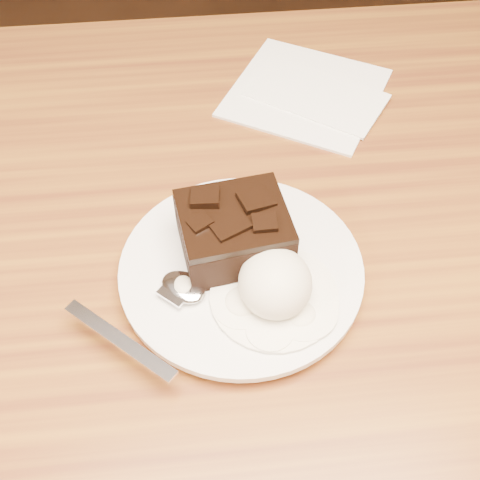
{
  "coord_description": "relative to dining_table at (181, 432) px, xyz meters",
  "views": [
    {
      "loc": [
        0.05,
        -0.32,
        1.18
      ],
      "look_at": [
        0.08,
        -0.01,
        0.79
      ],
      "focal_mm": 45.38,
      "sensor_mm": 36.0,
      "label": 1
    }
  ],
  "objects": [
    {
      "name": "dining_table",
      "position": [
        0.0,
        0.0,
        0.0
      ],
      "size": [
        1.2,
        0.8,
        0.75
      ],
      "primitive_type": null,
      "color": "#5C2E16",
      "rests_on": "floor"
    },
    {
      "name": "plate",
      "position": [
        0.08,
        -0.02,
        0.38
      ],
      "size": [
        0.21,
        0.21,
        0.02
      ],
      "primitive_type": "cylinder",
      "color": "white",
      "rests_on": "dining_table"
    },
    {
      "name": "brownie",
      "position": [
        0.08,
        0.0,
        0.41
      ],
      "size": [
        0.1,
        0.09,
        0.04
      ],
      "primitive_type": "cube",
      "rotation": [
        0.0,
        0.0,
        0.14
      ],
      "color": "black",
      "rests_on": "plate"
    },
    {
      "name": "ice_cream_scoop",
      "position": [
        0.1,
        -0.05,
        0.41
      ],
      "size": [
        0.06,
        0.06,
        0.05
      ],
      "primitive_type": "ellipsoid",
      "color": "#ECE5C7",
      "rests_on": "plate"
    },
    {
      "name": "melt_puddle",
      "position": [
        0.1,
        -0.05,
        0.39
      ],
      "size": [
        0.11,
        0.11,
        0.0
      ],
      "primitive_type": "cylinder",
      "color": "white",
      "rests_on": "plate"
    },
    {
      "name": "spoon",
      "position": [
        0.03,
        -0.04,
        0.4
      ],
      "size": [
        0.14,
        0.13,
        0.01
      ],
      "primitive_type": null,
      "rotation": [
        0.0,
        0.0,
        0.85
      ],
      "color": "silver",
      "rests_on": "plate"
    },
    {
      "name": "napkin",
      "position": [
        0.18,
        0.23,
        0.38
      ],
      "size": [
        0.22,
        0.22,
        0.01
      ],
      "primitive_type": "cube",
      "rotation": [
        0.0,
        0.0,
        -0.52
      ],
      "color": "white",
      "rests_on": "dining_table"
    },
    {
      "name": "crumb_a",
      "position": [
        0.11,
        -0.06,
        0.39
      ],
      "size": [
        0.01,
        0.01,
        0.0
      ],
      "primitive_type": "cube",
      "rotation": [
        0.0,
        0.0,
        0.88
      ],
      "color": "black",
      "rests_on": "plate"
    },
    {
      "name": "crumb_b",
      "position": [
        0.1,
        -0.08,
        0.39
      ],
      "size": [
        0.01,
        0.01,
        0.0
      ],
      "primitive_type": "cube",
      "rotation": [
        0.0,
        0.0,
        1.37
      ],
      "color": "black",
      "rests_on": "plate"
    }
  ]
}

